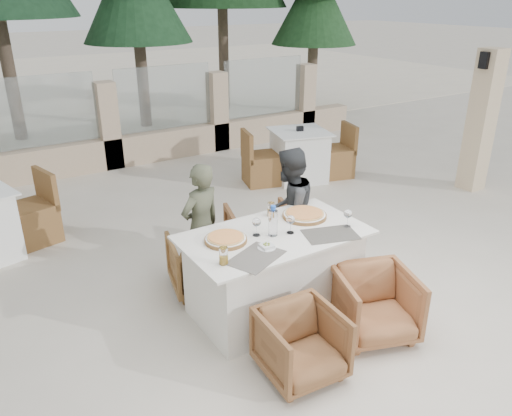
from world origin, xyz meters
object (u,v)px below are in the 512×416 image
dining_table (274,272)px  bg_table_b (299,155)px  wine_glass_centre (256,226)px  diner_left (201,227)px  armchair_near_right (375,304)px  beer_glass_right (271,209)px  diner_right (289,212)px  armchair_far_right (261,236)px  wine_glass_near (291,223)px  armchair_far_left (201,262)px  water_bottle (273,221)px  pizza_right (305,214)px  beer_glass_left (224,256)px  armchair_near_left (301,344)px  olive_dish (267,246)px  pizza_left (226,239)px  wine_glass_corner (348,217)px

dining_table → bg_table_b: (2.29, 2.68, 0.00)m
wine_glass_centre → diner_left: bearing=105.4°
wine_glass_centre → armchair_near_right: bearing=-50.1°
beer_glass_right → diner_right: diner_right is taller
bg_table_b → armchair_far_right: bearing=-120.0°
wine_glass_near → armchair_far_left: (-0.50, 0.75, -0.59)m
water_bottle → diner_left: 0.86m
pizza_right → beer_glass_left: (-1.05, -0.36, 0.04)m
dining_table → diner_right: (0.53, 0.53, 0.27)m
beer_glass_left → armchair_near_left: beer_glass_left is taller
olive_dish → armchair_far_left: 1.03m
dining_table → diner_left: (-0.34, 0.74, 0.24)m
beer_glass_left → armchair_far_left: (0.24, 0.91, -0.57)m
wine_glass_centre → armchair_near_left: size_ratio=0.31×
armchair_far_left → armchair_near_right: bearing=134.8°
beer_glass_left → armchair_far_left: beer_glass_left is taller
wine_glass_near → olive_dish: size_ratio=1.67×
beer_glass_right → olive_dish: size_ratio=1.19×
beer_glass_left → armchair_near_left: (0.32, -0.58, -0.57)m
wine_glass_centre → beer_glass_right: size_ratio=1.40×
dining_table → diner_left: size_ratio=1.28×
diner_right → diner_left: bearing=-38.0°
beer_glass_right → diner_right: bearing=29.8°
pizza_left → armchair_near_left: bearing=-81.9°
wine_glass_near → wine_glass_centre: bearing=156.9°
armchair_far_right → armchair_near_right: (0.14, -1.54, -0.02)m
pizza_left → armchair_far_right: (0.80, 0.71, -0.48)m
dining_table → pizza_right: pizza_right is taller
wine_glass_corner → armchair_far_left: wine_glass_corner is taller
pizza_right → bg_table_b: bearing=53.8°
diner_right → pizza_right: bearing=50.2°
wine_glass_near → diner_right: bearing=55.1°
pizza_left → beer_glass_left: size_ratio=2.57×
beer_glass_left → armchair_far_right: beer_glass_left is taller
armchair_near_left → armchair_near_right: size_ratio=0.92×
diner_right → armchair_far_left: bearing=-34.5°
armchair_far_left → beer_glass_left: bearing=88.0°
beer_glass_right → armchair_far_right: beer_glass_right is taller
wine_glass_near → olive_dish: 0.36m
armchair_far_right → bg_table_b: bg_table_b is taller
diner_left → bg_table_b: 3.28m
water_bottle → bg_table_b: 3.60m
wine_glass_near → olive_dish: bearing=-159.0°
water_bottle → wine_glass_corner: size_ratio=1.48×
beer_glass_left → armchair_far_left: size_ratio=0.23×
pizza_left → olive_dish: pizza_left is taller
beer_glass_left → dining_table: bearing=19.8°
water_bottle → bg_table_b: water_bottle is taller
wine_glass_centre → wine_glass_near: 0.30m
armchair_far_left → diner_right: size_ratio=0.46×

